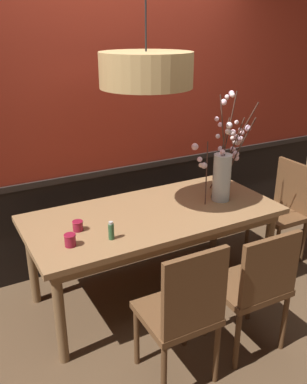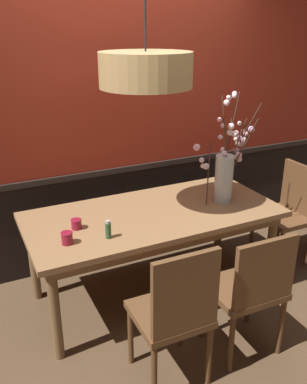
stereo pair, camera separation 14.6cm
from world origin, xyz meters
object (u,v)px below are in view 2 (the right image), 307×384
Objects in this scene: chair_far_side_left at (83,203)px; candle_holder_nearer_edge at (76,224)px; chair_near_side_right at (251,287)px; vase_with_blossoms at (225,171)px; pendant_lamp at (146,70)px; condiment_bottle at (108,230)px; dining_table at (154,221)px; chair_far_side_right at (140,193)px; chair_near_side_left at (176,311)px; candle_holder_nearer_center at (67,238)px; chair_head_east_end at (289,208)px.

candle_holder_nearer_edge is at bearing -108.86° from chair_far_side_left.
vase_with_blossoms is at bearing 67.64° from chair_near_side_right.
chair_far_side_left is 0.74× the size of pendant_lamp.
condiment_bottle is at bearing -97.67° from chair_far_side_left.
dining_table is 0.70m from vase_with_blossoms.
chair_far_side_right is 1.84m from chair_near_side_left.
chair_near_side_left is 11.54× the size of candle_holder_nearer_center.
candle_holder_nearer_center is (-1.34, -0.16, -0.21)m from vase_with_blossoms.
pendant_lamp reaches higher than chair_head_east_end.
chair_head_east_end reaches higher than candle_holder_nearer_center.
chair_far_side_left is (-0.30, 0.88, -0.14)m from dining_table.
candle_holder_nearer_edge is at bearing 124.48° from condiment_bottle.
chair_far_side_left is 1.77m from chair_near_side_left.
chair_near_side_left reaches higher than candle_holder_nearer_edge.
chair_far_side_left is 1.03× the size of chair_near_side_right.
chair_far_side_right is 1.48m from candle_holder_nearer_center.
candle_holder_nearer_center is 0.22m from candle_holder_nearer_edge.
chair_near_side_right reaches higher than dining_table.
vase_with_blossoms reaches higher than candle_holder_nearer_center.
chair_far_side_left is at bearing 68.71° from candle_holder_nearer_center.
candle_holder_nearer_center is 1.09× the size of candle_holder_nearer_edge.
pendant_lamp is at bearing 75.87° from chair_near_side_left.
chair_near_side_right is 0.95× the size of chair_near_side_left.
chair_near_side_right is at bearing -67.83° from pendant_lamp.
condiment_bottle is at bearing -8.92° from candle_holder_nearer_center.
chair_near_side_left is at bearing -75.24° from condiment_bottle.
pendant_lamp is (0.65, 0.17, 1.01)m from candle_holder_nearer_center.
dining_table is 0.76m from candle_holder_nearer_center.
chair_far_side_right reaches higher than condiment_bottle.
pendant_lamp is at bearing -110.68° from chair_far_side_right.
condiment_bottle is at bearing -150.75° from pendant_lamp.
vase_with_blossoms is at bearing -3.53° from dining_table.
chair_far_side_right is at bearing 69.32° from pendant_lamp.
chair_near_side_right is 7.12× the size of condiment_bottle.
chair_near_side_right is at bearing -89.87° from chair_far_side_right.
chair_near_side_left is at bearing -104.13° from pendant_lamp.
dining_table is 23.10× the size of candle_holder_nearer_center.
candle_holder_nearer_center is at bearing 146.15° from chair_near_side_right.
chair_near_side_right is (0.58, -1.75, -0.01)m from chair_far_side_left.
candle_holder_nearer_edge is 1.15m from pendant_lamp.
candle_holder_nearer_edge is at bearing 179.59° from chair_head_east_end.
candle_holder_nearer_center is (-0.99, -1.07, 0.26)m from chair_far_side_right.
vase_with_blossoms is 1.36m from candle_holder_nearer_center.
vase_with_blossoms reaches higher than candle_holder_nearer_edge.
vase_with_blossoms reaches higher than condiment_bottle.
chair_far_side_left is at bearing 178.87° from chair_far_side_right.
condiment_bottle is at bearing -169.26° from vase_with_blossoms.
chair_head_east_end is 0.95× the size of chair_near_side_left.
pendant_lamp is at bearing 178.95° from vase_with_blossoms.
chair_far_side_right is 1.08m from vase_with_blossoms.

